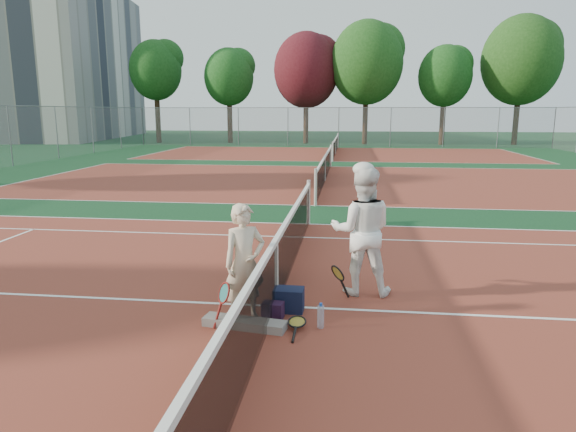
% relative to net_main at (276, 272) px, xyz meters
% --- Properties ---
extents(ground, '(130.00, 130.00, 0.00)m').
position_rel_net_main_xyz_m(ground, '(0.00, 0.00, -0.51)').
color(ground, '#0E361A').
rests_on(ground, ground).
extents(court_main, '(23.77, 10.97, 0.01)m').
position_rel_net_main_xyz_m(court_main, '(0.00, 0.00, -0.51)').
color(court_main, maroon).
rests_on(court_main, ground).
extents(court_far_a, '(23.77, 10.97, 0.01)m').
position_rel_net_main_xyz_m(court_far_a, '(0.00, 13.50, -0.51)').
color(court_far_a, maroon).
rests_on(court_far_a, ground).
extents(court_far_b, '(23.77, 10.97, 0.01)m').
position_rel_net_main_xyz_m(court_far_b, '(0.00, 27.00, -0.51)').
color(court_far_b, maroon).
rests_on(court_far_b, ground).
extents(net_main, '(0.10, 10.98, 1.02)m').
position_rel_net_main_xyz_m(net_main, '(0.00, 0.00, 0.00)').
color(net_main, black).
rests_on(net_main, ground).
extents(net_far_a, '(0.10, 10.98, 1.02)m').
position_rel_net_main_xyz_m(net_far_a, '(0.00, 13.50, 0.00)').
color(net_far_a, black).
rests_on(net_far_a, ground).
extents(net_far_b, '(0.10, 10.98, 1.02)m').
position_rel_net_main_xyz_m(net_far_b, '(0.00, 27.00, 0.00)').
color(net_far_b, black).
rests_on(net_far_b, ground).
extents(fence_back, '(32.00, 0.06, 3.00)m').
position_rel_net_main_xyz_m(fence_back, '(0.00, 34.00, 0.99)').
color(fence_back, slate).
rests_on(fence_back, ground).
extents(apartment_block, '(12.96, 23.18, 15.00)m').
position_rel_net_main_xyz_m(apartment_block, '(-28.00, 44.00, 6.99)').
color(apartment_block, beige).
rests_on(apartment_block, ground).
extents(player_a, '(0.69, 0.63, 1.58)m').
position_rel_net_main_xyz_m(player_a, '(-0.35, -0.50, 0.28)').
color(player_a, beige).
rests_on(player_a, ground).
extents(player_b, '(0.95, 0.74, 1.95)m').
position_rel_net_main_xyz_m(player_b, '(1.20, 0.73, 0.46)').
color(player_b, white).
rests_on(player_b, ground).
extents(racket_red, '(0.35, 0.35, 0.58)m').
position_rel_net_main_xyz_m(racket_red, '(-0.58, -0.74, -0.22)').
color(racket_red, maroon).
rests_on(racket_red, ground).
extents(racket_black_held, '(0.41, 0.41, 0.54)m').
position_rel_net_main_xyz_m(racket_black_held, '(0.86, 0.34, -0.24)').
color(racket_black_held, black).
rests_on(racket_black_held, ground).
extents(racket_spare, '(0.28, 0.60, 0.11)m').
position_rel_net_main_xyz_m(racket_spare, '(0.37, -0.70, -0.45)').
color(racket_spare, black).
rests_on(racket_spare, ground).
extents(sports_bag_navy, '(0.42, 0.29, 0.33)m').
position_rel_net_main_xyz_m(sports_bag_navy, '(0.19, -0.14, -0.35)').
color(sports_bag_navy, black).
rests_on(sports_bag_navy, ground).
extents(sports_bag_purple, '(0.30, 0.22, 0.23)m').
position_rel_net_main_xyz_m(sports_bag_purple, '(0.01, -0.43, -0.40)').
color(sports_bag_purple, black).
rests_on(sports_bag_purple, ground).
extents(net_cover_canvas, '(1.12, 0.42, 0.11)m').
position_rel_net_main_xyz_m(net_cover_canvas, '(-0.31, -0.77, -0.45)').
color(net_cover_canvas, slate).
rests_on(net_cover_canvas, ground).
extents(water_bottle, '(0.09, 0.09, 0.30)m').
position_rel_net_main_xyz_m(water_bottle, '(0.67, -0.66, -0.36)').
color(water_bottle, silver).
rests_on(water_bottle, ground).
extents(tree_back_0, '(4.44, 4.44, 8.73)m').
position_rel_net_main_xyz_m(tree_back_0, '(-15.85, 37.08, 5.63)').
color(tree_back_0, '#382314').
rests_on(tree_back_0, ground).
extents(tree_back_1, '(4.24, 4.24, 8.05)m').
position_rel_net_main_xyz_m(tree_back_1, '(-9.57, 37.74, 5.07)').
color(tree_back_1, '#382314').
rests_on(tree_back_1, ground).
extents(tree_back_maroon, '(5.46, 5.46, 9.22)m').
position_rel_net_main_xyz_m(tree_back_maroon, '(-2.88, 37.49, 5.56)').
color(tree_back_maroon, '#382314').
rests_on(tree_back_maroon, ground).
extents(tree_back_3, '(5.90, 5.90, 10.01)m').
position_rel_net_main_xyz_m(tree_back_3, '(2.11, 37.13, 6.08)').
color(tree_back_3, '#382314').
rests_on(tree_back_3, ground).
extents(tree_back_4, '(4.27, 4.27, 7.96)m').
position_rel_net_main_xyz_m(tree_back_4, '(8.39, 37.08, 4.97)').
color(tree_back_4, '#382314').
rests_on(tree_back_4, ground).
extents(tree_back_5, '(6.17, 6.17, 10.26)m').
position_rel_net_main_xyz_m(tree_back_5, '(14.34, 37.73, 6.19)').
color(tree_back_5, '#382314').
rests_on(tree_back_5, ground).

